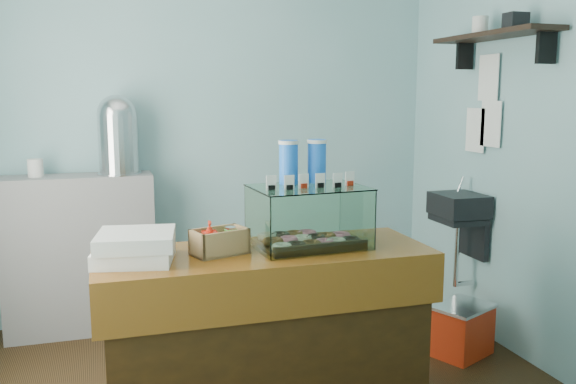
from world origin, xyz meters
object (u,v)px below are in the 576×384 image
object	(u,v)px
display_case	(306,213)
red_cooler	(462,330)
coffee_urn	(118,133)
counter	(265,338)

from	to	relation	value
display_case	red_cooler	world-z (taller)	display_case
display_case	coffee_urn	distance (m)	1.76
red_cooler	coffee_urn	bearing A→B (deg)	126.32
red_cooler	counter	bearing A→B (deg)	172.81
red_cooler	display_case	bearing A→B (deg)	173.55
counter	coffee_urn	xyz separation A→B (m)	(-0.62, 1.56, 0.93)
counter	display_case	size ratio (longest dim) A/B	2.81
display_case	coffee_urn	xyz separation A→B (m)	(-0.84, 1.51, 0.32)
counter	coffee_urn	world-z (taller)	coffee_urn
display_case	coffee_urn	bearing A→B (deg)	115.31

